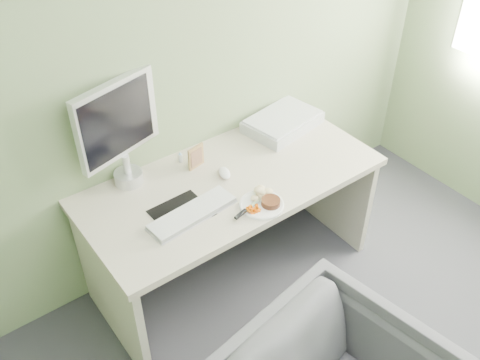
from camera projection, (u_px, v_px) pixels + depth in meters
wall_back at (186, 44)px, 2.66m from camera, size 3.50×0.00×3.50m
desk at (232, 205)px, 2.93m from camera, size 1.60×0.75×0.73m
plate at (262, 205)px, 2.64m from camera, size 0.22×0.22×0.01m
steak at (271, 202)px, 2.63m from camera, size 0.11×0.11×0.03m
potato_pile at (260, 192)px, 2.67m from camera, size 0.11×0.09×0.05m
carrot_heap at (253, 208)px, 2.59m from camera, size 0.07×0.06×0.03m
steak_knife at (245, 211)px, 2.58m from camera, size 0.20×0.06×0.01m
mousepad at (181, 213)px, 2.60m from camera, size 0.27×0.24×0.00m
keyboard at (192, 213)px, 2.58m from camera, size 0.46×0.17×0.02m
computer_mouse at (224, 173)px, 2.82m from camera, size 0.09×0.12×0.04m
photo_frame at (196, 157)px, 2.85m from camera, size 0.11×0.03×0.13m
eyedrop_bottle at (180, 157)px, 2.91m from camera, size 0.02×0.02×0.07m
scanner at (283, 122)px, 3.17m from camera, size 0.48×0.36×0.07m
monitor at (119, 129)px, 2.60m from camera, size 0.47×0.18×0.57m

